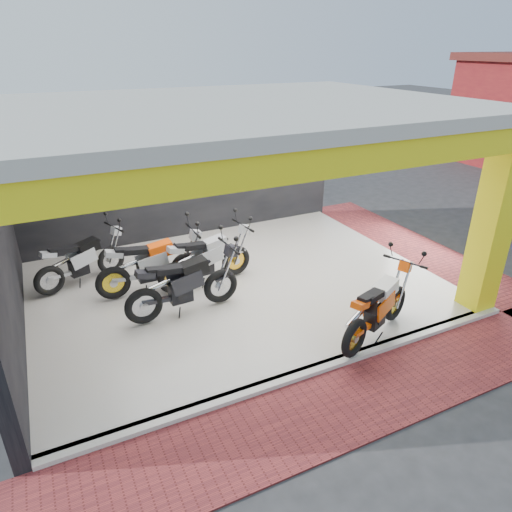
# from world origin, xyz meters

# --- Properties ---
(ground) EXTENTS (80.00, 80.00, 0.00)m
(ground) POSITION_xyz_m (0.00, 0.00, 0.00)
(ground) COLOR #2D2D30
(ground) RESTS_ON ground
(showroom_floor) EXTENTS (8.00, 6.00, 0.10)m
(showroom_floor) POSITION_xyz_m (0.00, 2.00, 0.05)
(showroom_floor) COLOR white
(showroom_floor) RESTS_ON ground
(showroom_ceiling) EXTENTS (8.40, 6.40, 0.20)m
(showroom_ceiling) POSITION_xyz_m (0.00, 2.00, 3.60)
(showroom_ceiling) COLOR beige
(showroom_ceiling) RESTS_ON corner_column
(back_wall) EXTENTS (8.20, 0.20, 3.50)m
(back_wall) POSITION_xyz_m (0.00, 5.10, 1.75)
(back_wall) COLOR black
(back_wall) RESTS_ON ground
(corner_column) EXTENTS (0.50, 0.50, 3.50)m
(corner_column) POSITION_xyz_m (3.75, -0.75, 1.75)
(corner_column) COLOR #FFF015
(corner_column) RESTS_ON ground
(header_beam_front) EXTENTS (8.40, 0.30, 0.40)m
(header_beam_front) POSITION_xyz_m (0.00, -1.00, 3.30)
(header_beam_front) COLOR #FFF015
(header_beam_front) RESTS_ON corner_column
(header_beam_right) EXTENTS (0.30, 6.40, 0.40)m
(header_beam_right) POSITION_xyz_m (4.00, 2.00, 3.30)
(header_beam_right) COLOR #FFF015
(header_beam_right) RESTS_ON corner_column
(floor_kerb) EXTENTS (8.00, 0.20, 0.10)m
(floor_kerb) POSITION_xyz_m (0.00, -1.02, 0.05)
(floor_kerb) COLOR white
(floor_kerb) RESTS_ON ground
(paver_front) EXTENTS (9.00, 1.40, 0.03)m
(paver_front) POSITION_xyz_m (0.00, -1.80, 0.01)
(paver_front) COLOR maroon
(paver_front) RESTS_ON ground
(paver_right) EXTENTS (1.40, 7.00, 0.03)m
(paver_right) POSITION_xyz_m (4.80, 2.00, 0.01)
(paver_right) COLOR maroon
(paver_right) RESTS_ON ground
(moto_hero) EXTENTS (2.31, 1.58, 1.32)m
(moto_hero) POSITION_xyz_m (1.97, -0.50, 0.76)
(moto_hero) COLOR #FF530A
(moto_hero) RESTS_ON showroom_floor
(moto_row_a) EXTENTS (2.27, 1.07, 1.34)m
(moto_row_a) POSITION_xyz_m (0.13, 2.33, 0.77)
(moto_row_a) COLOR #AAAEB2
(moto_row_a) RESTS_ON showroom_floor
(moto_row_b) EXTENTS (2.33, 0.97, 1.39)m
(moto_row_b) POSITION_xyz_m (-0.59, 1.40, 0.80)
(moto_row_b) COLOR black
(moto_row_b) RESTS_ON showroom_floor
(moto_row_c) EXTENTS (2.26, 0.85, 1.38)m
(moto_row_c) POSITION_xyz_m (-0.92, 2.44, 0.79)
(moto_row_c) COLOR #A1A4A9
(moto_row_c) RESTS_ON showroom_floor
(moto_row_d) EXTENTS (2.17, 1.39, 1.24)m
(moto_row_d) POSITION_xyz_m (-2.24, 3.57, 0.72)
(moto_row_d) COLOR #B2B5BA
(moto_row_d) RESTS_ON showroom_floor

